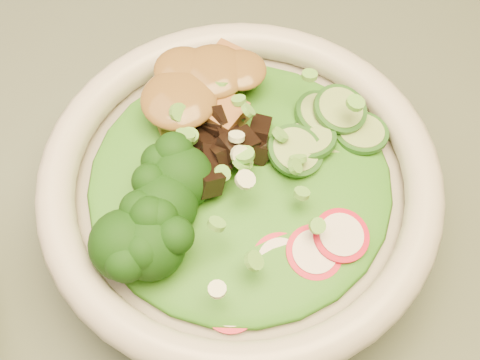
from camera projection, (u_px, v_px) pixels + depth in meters
salad_bowl at (240, 195)px, 0.44m from camera, size 0.25×0.25×0.07m
lettuce_bed at (240, 179)px, 0.42m from camera, size 0.19×0.19×0.02m
broccoli_florets at (154, 212)px, 0.39m from camera, size 0.08×0.08×0.04m
radish_slices at (297, 255)px, 0.39m from camera, size 0.11×0.05×0.02m
cucumber_slices at (325, 131)px, 0.42m from camera, size 0.08×0.08×0.03m
mushroom_heap at (231, 155)px, 0.41m from camera, size 0.08×0.08×0.04m
tofu_cubes at (197, 101)px, 0.44m from camera, size 0.09×0.07×0.03m
peanut_sauce at (196, 89)px, 0.42m from camera, size 0.07×0.05×0.02m
scallion_garnish at (240, 161)px, 0.40m from camera, size 0.18×0.18×0.02m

